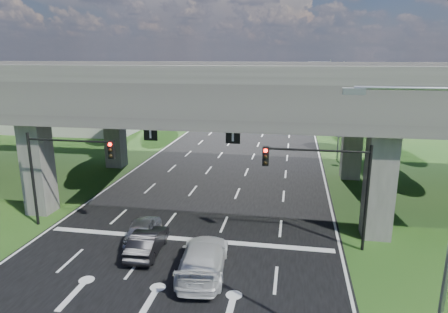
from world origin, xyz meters
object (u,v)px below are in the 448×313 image
(streetlight_near, at_px, (438,226))
(car_white, at_px, (203,258))
(streetlight_beyond, at_px, (326,90))
(car_silver, at_px, (143,229))
(signal_right, at_px, (327,176))
(car_dark, at_px, (148,242))
(signal_left, at_px, (62,163))
(streetlight_far, at_px, (337,104))

(streetlight_near, bearing_deg, car_white, 144.06)
(streetlight_beyond, distance_m, car_silver, 39.41)
(signal_right, relative_size, car_dark, 1.49)
(signal_right, distance_m, car_white, 7.94)
(signal_left, xyz_separation_m, streetlight_beyond, (17.92, 36.06, 1.66))
(streetlight_beyond, height_order, car_dark, streetlight_beyond)
(streetlight_far, xyz_separation_m, car_white, (-8.30, -23.98, -5.03))
(signal_right, height_order, streetlight_beyond, streetlight_beyond)
(streetlight_far, relative_size, car_dark, 2.48)
(streetlight_far, bearing_deg, car_silver, -120.89)
(car_dark, xyz_separation_m, car_white, (3.44, -1.50, 0.13))
(signal_left, bearing_deg, car_dark, -21.41)
(streetlight_far, xyz_separation_m, streetlight_beyond, (0.00, 16.00, 0.00))
(car_silver, distance_m, car_white, 5.21)
(signal_left, distance_m, car_silver, 6.46)
(signal_right, relative_size, streetlight_far, 0.60)
(streetlight_far, relative_size, streetlight_beyond, 1.00)
(signal_right, distance_m, streetlight_near, 10.33)
(streetlight_beyond, bearing_deg, car_silver, -108.75)
(car_silver, bearing_deg, car_white, 137.35)
(car_dark, bearing_deg, signal_right, -168.94)
(streetlight_near, xyz_separation_m, streetlight_beyond, (0.00, 46.00, 0.00))
(signal_right, bearing_deg, streetlight_far, 83.53)
(signal_left, relative_size, streetlight_beyond, 0.60)
(signal_left, height_order, car_silver, signal_left)
(car_silver, bearing_deg, streetlight_beyond, -116.42)
(signal_right, bearing_deg, car_dark, -165.63)
(streetlight_far, xyz_separation_m, car_dark, (-11.74, -22.48, -5.15))
(signal_left, relative_size, car_silver, 1.49)
(streetlight_near, relative_size, streetlight_far, 1.00)
(streetlight_beyond, height_order, car_silver, streetlight_beyond)
(streetlight_near, height_order, car_silver, streetlight_near)
(streetlight_far, height_order, car_dark, streetlight_far)
(signal_right, bearing_deg, streetlight_near, -77.12)
(streetlight_near, xyz_separation_m, car_white, (-8.30, 6.02, -5.03))
(signal_right, bearing_deg, car_silver, -174.76)
(car_silver, height_order, car_dark, car_silver)
(streetlight_near, xyz_separation_m, streetlight_far, (0.00, 30.00, 0.00))
(signal_right, distance_m, car_silver, 10.90)
(signal_left, distance_m, streetlight_beyond, 40.30)
(signal_left, relative_size, car_white, 1.10)
(signal_right, bearing_deg, signal_left, 180.00)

